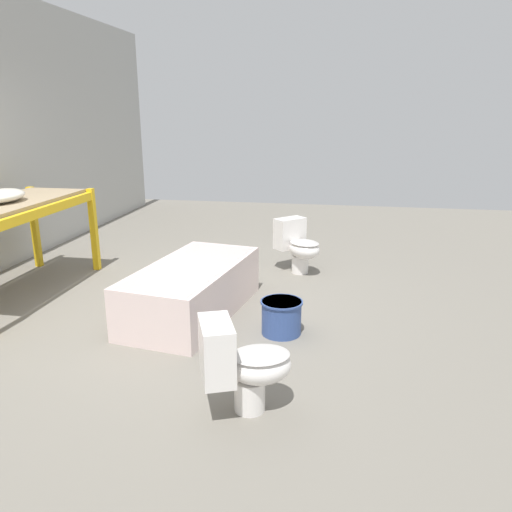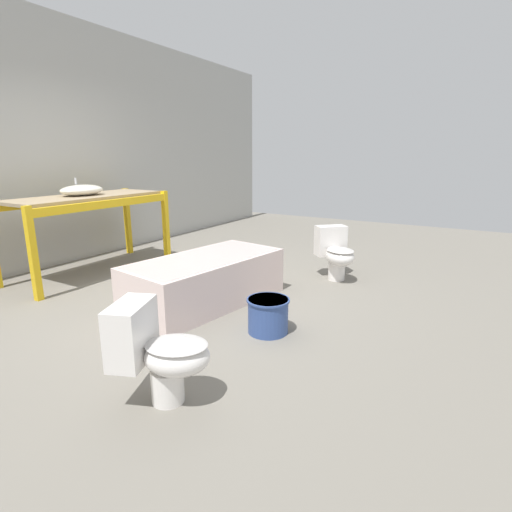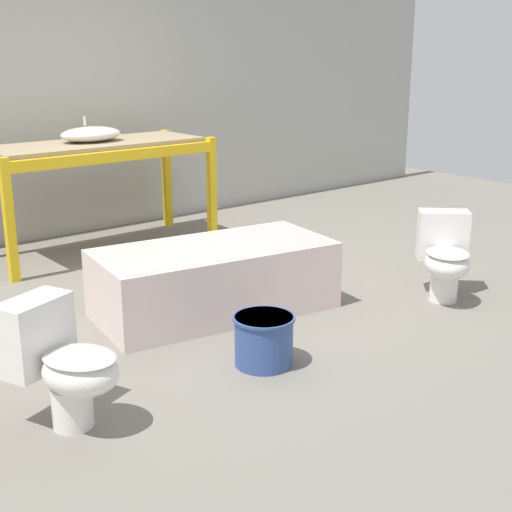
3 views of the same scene
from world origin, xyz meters
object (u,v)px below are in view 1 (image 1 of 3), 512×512
toilet_near (298,244)px  toilet_far (242,363)px  bathtub_main (192,286)px  sink_basin (1,196)px  bucket_white (281,316)px

toilet_near → toilet_far: same height
bathtub_main → toilet_near: toilet_near is taller
sink_basin → toilet_near: size_ratio=0.85×
bathtub_main → bucket_white: bathtub_main is taller
sink_basin → bucket_white: size_ratio=1.51×
bathtub_main → toilet_far: size_ratio=2.63×
toilet_near → bathtub_main: bearing=-165.3°
toilet_near → bucket_white: 1.74m
sink_basin → toilet_near: 3.16m
sink_basin → toilet_near: (1.31, -2.79, -0.71)m
bathtub_main → toilet_near: (1.43, -0.85, 0.06)m
toilet_near → toilet_far: size_ratio=0.98×
toilet_near → toilet_far: (-2.91, 0.07, 0.00)m
bathtub_main → toilet_near: bearing=-21.5°
sink_basin → toilet_far: size_ratio=0.84×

